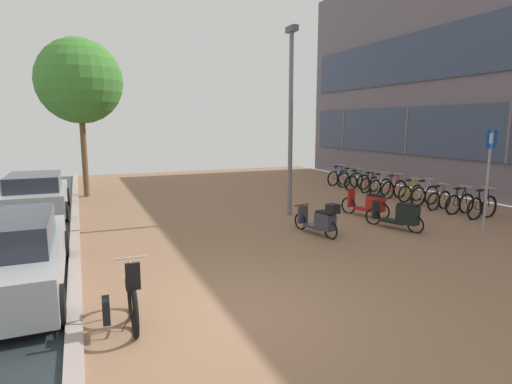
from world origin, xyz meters
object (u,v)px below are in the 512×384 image
parked_car_near (10,257)px  scooter_far (321,220)px  bicycle_rack_03 (425,195)px  bicycle_rack_08 (357,182)px  lamp_post (291,113)px  parking_sign (488,170)px  street_tree (79,81)px  bicycle_rack_01 (460,204)px  bicycle_foreground (130,301)px  bicycle_rack_05 (394,189)px  scooter_mid (400,215)px  bicycle_rack_10 (338,178)px  scooter_near (369,204)px  bicycle_rack_09 (350,180)px  bicycle_rack_07 (370,184)px  bicycle_rack_06 (380,187)px  bicycle_rack_02 (439,200)px  parked_car_far (36,195)px  bicycle_rack_00 (482,207)px  bicycle_rack_04 (411,193)px

parked_car_near → scooter_far: bearing=9.2°
bicycle_rack_03 → bicycle_rack_08: (-0.07, 3.96, -0.01)m
scooter_far → lamp_post: lamp_post is taller
parking_sign → street_tree: (-10.00, 10.46, 2.89)m
bicycle_rack_01 → scooter_far: size_ratio=0.77×
scooter_far → lamp_post: 3.91m
bicycle_foreground → bicycle_rack_03: size_ratio=0.97×
bicycle_rack_05 → scooter_mid: 5.26m
bicycle_rack_05 → parked_car_near: (-12.78, -4.87, 0.30)m
scooter_mid → parked_car_near: (-9.45, -0.80, 0.25)m
parked_car_near → lamp_post: (7.50, 3.78, 2.62)m
bicycle_rack_10 → scooter_near: (-3.14, -6.35, 0.06)m
parking_sign → street_tree: bearing=133.7°
bicycle_rack_10 → parking_sign: (-1.37, -9.09, 1.35)m
bicycle_rack_10 → bicycle_rack_09: bearing=-82.3°
scooter_far → bicycle_rack_07: bearing=42.5°
bicycle_rack_06 → scooter_mid: bicycle_rack_06 is taller
bicycle_rack_08 → parked_car_near: 14.67m
bicycle_rack_07 → scooter_far: 7.85m
bicycle_rack_02 → lamp_post: bearing=166.1°
bicycle_foreground → parking_sign: 9.93m
parking_sign → bicycle_foreground: bearing=-169.2°
bicycle_rack_06 → scooter_far: 7.26m
parked_car_near → bicycle_rack_03: bearing=14.4°
bicycle_rack_09 → scooter_near: bicycle_rack_09 is taller
parked_car_far → bicycle_rack_10: bearing=7.7°
bicycle_foreground → street_tree: size_ratio=0.22×
scooter_mid → bicycle_rack_05: bearing=50.7°
bicycle_rack_03 → parked_car_near: (-12.82, -3.29, 0.31)m
bicycle_rack_01 → street_tree: 14.79m
bicycle_rack_06 → bicycle_rack_10: 3.17m
bicycle_rack_00 → bicycle_rack_06: bicycle_rack_00 is taller
bicycle_rack_06 → bicycle_rack_08: bicycle_rack_06 is taller
bicycle_rack_08 → bicycle_rack_05: bearing=-89.5°
scooter_mid → parked_car_far: size_ratio=0.44×
bicycle_rack_02 → bicycle_foreground: bearing=-157.2°
bicycle_rack_04 → street_tree: (-11.48, 6.11, 4.28)m
bicycle_rack_04 → scooter_mid: bicycle_rack_04 is taller
lamp_post → street_tree: 8.92m
bicycle_rack_05 → bicycle_rack_10: 3.96m
bicycle_rack_04 → scooter_near: 3.63m
scooter_far → bicycle_rack_00: bearing=-2.3°
scooter_near → street_tree: (-8.23, 7.72, 4.19)m
parked_car_near → street_tree: bearing=81.9°
bicycle_rack_01 → scooter_near: size_ratio=0.76×
bicycle_foreground → bicycle_rack_07: bearing=37.7°
bicycle_rack_00 → street_tree: bearing=140.8°
bicycle_rack_02 → scooter_near: (-3.02, -0.02, 0.09)m
bicycle_rack_03 → lamp_post: lamp_post is taller
scooter_near → scooter_mid: size_ratio=0.99×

